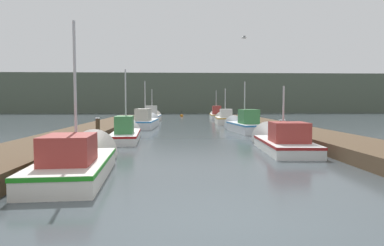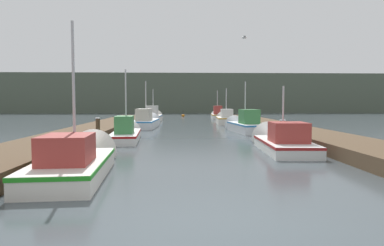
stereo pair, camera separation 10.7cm
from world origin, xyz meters
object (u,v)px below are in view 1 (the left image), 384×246
object	(u,v)px
fishing_boat_6	(152,116)
seagull_lead	(244,38)
fishing_boat_0	(80,160)
fishing_boat_4	(146,121)
fishing_boat_5	(225,119)
mooring_piling_2	(282,130)
channel_buoy	(182,116)
mooring_piling_1	(69,148)
fishing_boat_7	(216,115)
fishing_boat_2	(126,133)
mooring_piling_3	(144,115)
fishing_boat_1	(280,141)
fishing_boat_3	(244,125)
mooring_piling_0	(98,130)

from	to	relation	value
fishing_boat_6	seagull_lead	world-z (taller)	seagull_lead
fishing_boat_0	fishing_boat_4	size ratio (longest dim) A/B	0.88
fishing_boat_6	seagull_lead	size ratio (longest dim) A/B	8.97
fishing_boat_5	fishing_boat_6	bearing A→B (deg)	146.27
mooring_piling_2	channel_buoy	bearing A→B (deg)	99.40
channel_buoy	mooring_piling_2	bearing A→B (deg)	-80.60
fishing_boat_0	mooring_piling_1	xyz separation A→B (m)	(-0.87, 1.74, 0.12)
fishing_boat_0	mooring_piling_1	size ratio (longest dim) A/B	5.77
fishing_boat_0	fishing_boat_6	world-z (taller)	fishing_boat_0
channel_buoy	fishing_boat_7	bearing A→B (deg)	-54.15
fishing_boat_2	fishing_boat_6	bearing A→B (deg)	86.04
mooring_piling_3	fishing_boat_4	bearing A→B (deg)	-83.64
fishing_boat_0	fishing_boat_5	bearing A→B (deg)	67.36
fishing_boat_1	fishing_boat_5	world-z (taller)	fishing_boat_5
fishing_boat_3	fishing_boat_5	xyz separation A→B (m)	(-0.07, 8.94, -0.03)
fishing_boat_7	fishing_boat_5	bearing A→B (deg)	-88.97
fishing_boat_6	mooring_piling_2	xyz separation A→B (m)	(8.45, -19.93, 0.09)
fishing_boat_3	mooring_piling_2	distance (m)	5.61
fishing_boat_0	mooring_piling_1	distance (m)	1.95
fishing_boat_3	fishing_boat_7	bearing A→B (deg)	83.58
fishing_boat_7	mooring_piling_0	size ratio (longest dim) A/B	4.54
mooring_piling_1	seagull_lead	bearing A→B (deg)	42.86
fishing_boat_7	mooring_piling_3	world-z (taller)	fishing_boat_7
fishing_boat_6	mooring_piling_0	distance (m)	20.47
fishing_boat_7	mooring_piling_1	size ratio (longest dim) A/B	5.90
fishing_boat_2	mooring_piling_1	size ratio (longest dim) A/B	6.03
fishing_boat_7	seagull_lead	world-z (taller)	seagull_lead
fishing_boat_0	fishing_boat_3	bearing A→B (deg)	56.58
fishing_boat_0	mooring_piling_1	bearing A→B (deg)	112.52
fishing_boat_1	fishing_boat_0	bearing A→B (deg)	-144.91
fishing_boat_4	fishing_boat_1	bearing A→B (deg)	-58.86
fishing_boat_5	mooring_piling_1	xyz separation A→B (m)	(-8.42, -20.76, 0.05)
mooring_piling_0	fishing_boat_3	bearing A→B (deg)	34.29
fishing_boat_4	mooring_piling_2	size ratio (longest dim) A/B	5.75
fishing_boat_3	seagull_lead	distance (m)	7.17
fishing_boat_2	fishing_boat_5	xyz separation A→B (m)	(7.45, 13.69, 0.06)
fishing_boat_4	fishing_boat_6	bearing A→B (deg)	93.91
seagull_lead	fishing_boat_1	bearing A→B (deg)	-161.45
mooring_piling_2	fishing_boat_3	bearing A→B (deg)	100.58
fishing_boat_3	fishing_boat_6	xyz separation A→B (m)	(-7.42, 14.42, -0.00)
fishing_boat_5	mooring_piling_1	distance (m)	22.40
fishing_boat_5	mooring_piling_2	xyz separation A→B (m)	(1.10, -14.46, 0.12)
fishing_boat_2	mooring_piling_0	bearing A→B (deg)	-139.27
fishing_boat_2	fishing_boat_6	size ratio (longest dim) A/B	1.19
fishing_boat_1	fishing_boat_6	xyz separation A→B (m)	(-7.31, 23.27, 0.11)
fishing_boat_4	fishing_boat_0	bearing A→B (deg)	-88.06
fishing_boat_7	mooring_piling_0	bearing A→B (deg)	-107.20
fishing_boat_5	fishing_boat_7	bearing A→B (deg)	91.24
mooring_piling_0	mooring_piling_2	xyz separation A→B (m)	(9.83, 0.49, -0.08)
mooring_piling_2	seagull_lead	xyz separation A→B (m)	(-2.02, 0.65, 5.08)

